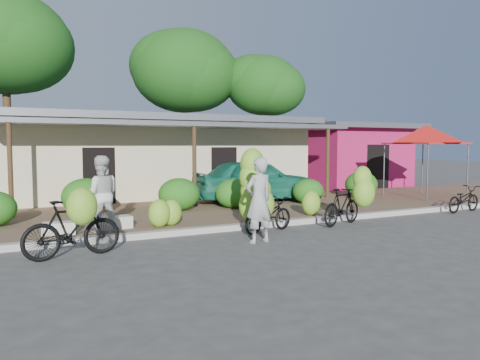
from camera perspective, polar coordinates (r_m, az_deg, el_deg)
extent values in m
plane|color=#454340|center=(10.67, 6.70, -7.59)|extent=(100.00, 100.00, 0.00)
cube|color=brown|center=(15.01, -3.99, -3.87)|extent=(60.00, 6.00, 0.12)
cube|color=#A8A399|center=(12.33, 1.51, -5.58)|extent=(60.00, 0.25, 0.15)
cube|color=beige|center=(20.52, -10.60, 2.45)|extent=(12.00, 6.00, 3.10)
cube|color=slate|center=(20.54, -10.66, 7.13)|extent=(13.00, 7.00, 0.25)
cube|color=black|center=(17.73, -7.87, 0.74)|extent=(1.40, 0.12, 2.20)
cube|color=slate|center=(16.73, -6.75, 6.71)|extent=(13.00, 2.00, 0.15)
cylinder|color=#503C20|center=(14.79, -26.20, 0.89)|extent=(0.14, 0.14, 2.85)
cylinder|color=#503C20|center=(15.89, -5.57, 1.53)|extent=(0.14, 0.14, 2.85)
cylinder|color=#503C20|center=(18.68, 10.63, 1.89)|extent=(0.14, 0.14, 2.85)
cube|color=#B11B56|center=(25.56, 12.62, 2.66)|extent=(5.00, 5.00, 3.00)
cube|color=slate|center=(25.57, 12.68, 6.31)|extent=(6.00, 6.00, 0.25)
cube|color=black|center=(23.74, 16.38, 1.51)|extent=(1.40, 0.12, 2.20)
cylinder|color=#503C20|center=(24.71, -26.51, 7.29)|extent=(0.36, 0.36, 7.33)
ellipsoid|color=#163E0F|center=(25.12, -26.77, 14.72)|extent=(5.94, 5.94, 4.76)
cylinder|color=#503C20|center=(26.86, -6.79, 6.75)|extent=(0.36, 0.36, 6.69)
ellipsoid|color=#163E0F|center=(27.15, -6.85, 13.03)|extent=(5.80, 5.80, 4.64)
ellipsoid|color=#163E0F|center=(27.31, -8.09, 13.61)|extent=(4.93, 4.93, 3.94)
cylinder|color=#503C20|center=(26.73, 2.84, 5.89)|extent=(0.36, 0.36, 5.86)
ellipsoid|color=#163E0F|center=(26.93, 2.86, 11.44)|extent=(4.18, 4.18, 3.35)
ellipsoid|color=#163E0F|center=(26.98, 1.60, 12.07)|extent=(3.56, 3.56, 2.84)
ellipsoid|color=#246216|center=(14.53, -18.28, -1.94)|extent=(1.40, 1.26, 1.09)
ellipsoid|color=#246216|center=(14.89, -7.44, -1.73)|extent=(1.32, 1.19, 1.03)
ellipsoid|color=#246216|center=(15.34, -0.76, -1.62)|extent=(1.24, 1.12, 0.97)
ellipsoid|color=#246216|center=(16.65, 8.29, -1.36)|extent=(1.13, 1.01, 0.88)
ellipsoid|color=#246216|center=(18.95, 14.56, -0.54)|extent=(1.32, 1.19, 1.03)
cylinder|color=#59595E|center=(18.51, 21.90, 0.84)|extent=(0.05, 0.05, 2.10)
cylinder|color=#59595E|center=(20.22, 26.00, 0.98)|extent=(0.05, 0.05, 2.10)
cylinder|color=#59595E|center=(20.02, 17.15, 1.20)|extent=(0.05, 0.05, 2.10)
cylinder|color=#59595E|center=(21.61, 21.34, 1.31)|extent=(0.05, 0.05, 2.10)
cube|color=red|center=(20.03, 21.68, 4.18)|extent=(2.40, 2.40, 0.06)
cone|color=red|center=(20.03, 21.71, 5.26)|extent=(3.50, 3.50, 0.70)
imported|color=black|center=(9.67, -19.77, -5.62)|extent=(1.95, 0.81, 1.14)
ellipsoid|color=#7BC431|center=(8.98, -18.71, -3.05)|extent=(0.55, 0.47, 0.69)
imported|color=black|center=(11.76, 3.45, -4.27)|extent=(1.77, 1.07, 0.88)
ellipsoid|color=#7BC431|center=(12.06, 1.34, -3.11)|extent=(0.64, 0.55, 0.80)
ellipsoid|color=#7BC431|center=(12.09, 1.67, -1.37)|extent=(0.70, 0.60, 0.88)
ellipsoid|color=#7BC431|center=(12.01, 1.41, 0.36)|extent=(0.65, 0.55, 0.81)
ellipsoid|color=#7BC431|center=(12.01, 1.51, 1.99)|extent=(0.64, 0.55, 0.80)
ellipsoid|color=#7BC431|center=(11.86, 2.73, -3.01)|extent=(0.65, 0.56, 0.82)
ellipsoid|color=#7BC431|center=(11.79, 2.61, -1.24)|extent=(0.51, 0.43, 0.64)
imported|color=black|center=(13.07, 12.33, -3.18)|extent=(1.77, 1.01, 1.02)
ellipsoid|color=#7BC431|center=(12.69, 14.85, -1.49)|extent=(0.63, 0.53, 0.78)
ellipsoid|color=#7BC431|center=(12.68, 14.69, 0.19)|extent=(0.53, 0.45, 0.66)
imported|color=black|center=(16.88, 25.60, -2.11)|extent=(1.69, 0.76, 0.86)
ellipsoid|color=#7BC431|center=(11.96, -9.80, -4.01)|extent=(0.57, 0.48, 0.71)
ellipsoid|color=#7BC431|center=(12.18, -8.36, -3.93)|extent=(0.54, 0.46, 0.67)
ellipsoid|color=#7BC431|center=(13.93, 8.65, -2.79)|extent=(0.58, 0.49, 0.73)
cube|color=beige|center=(12.05, -15.11, -5.03)|extent=(0.88, 0.46, 0.30)
cube|color=beige|center=(11.71, -21.18, -5.49)|extent=(0.81, 0.53, 0.28)
imported|color=#979797|center=(10.46, 2.31, -2.46)|extent=(0.77, 0.58, 1.92)
imported|color=silver|center=(11.51, -16.63, -1.66)|extent=(0.97, 0.81, 1.82)
imported|color=#16674F|center=(17.04, 1.90, -0.02)|extent=(4.73, 2.18, 1.57)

